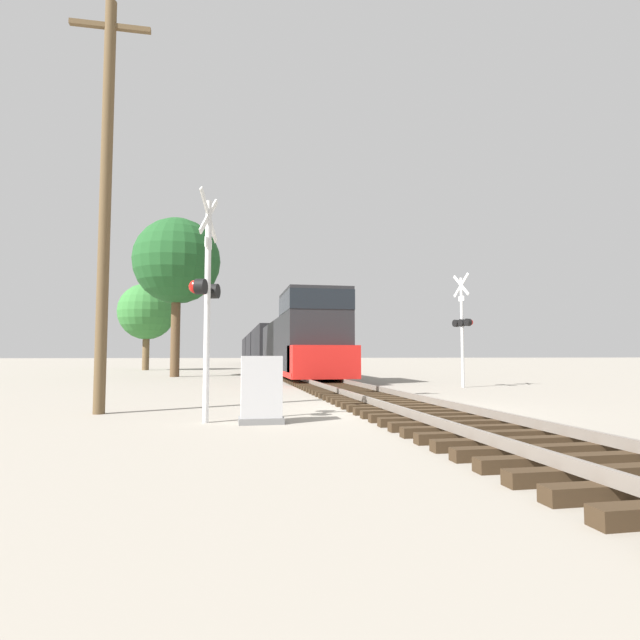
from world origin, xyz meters
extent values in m
plane|color=gray|center=(0.00, 0.00, 0.00)|extent=(400.00, 400.00, 0.00)
cube|color=#382819|center=(0.00, -6.90, 0.08)|extent=(2.60, 0.22, 0.16)
cube|color=#382819|center=(0.00, -6.30, 0.08)|extent=(2.60, 0.22, 0.16)
cube|color=#382819|center=(0.00, -5.70, 0.08)|extent=(2.60, 0.22, 0.16)
cube|color=#382819|center=(0.00, -5.10, 0.08)|extent=(2.60, 0.22, 0.16)
cube|color=#382819|center=(0.00, -4.50, 0.08)|extent=(2.60, 0.22, 0.16)
cube|color=#382819|center=(0.00, -3.90, 0.08)|extent=(2.60, 0.22, 0.16)
cube|color=#382819|center=(0.00, -3.30, 0.08)|extent=(2.60, 0.22, 0.16)
cube|color=#382819|center=(0.00, -2.70, 0.08)|extent=(2.60, 0.22, 0.16)
cube|color=#382819|center=(0.00, -2.10, 0.08)|extent=(2.60, 0.22, 0.16)
cube|color=#382819|center=(0.00, -1.50, 0.08)|extent=(2.60, 0.22, 0.16)
cube|color=#382819|center=(0.00, -0.90, 0.08)|extent=(2.60, 0.22, 0.16)
cube|color=#382819|center=(0.00, -0.30, 0.08)|extent=(2.60, 0.22, 0.16)
cube|color=#382819|center=(0.00, 0.30, 0.08)|extent=(2.60, 0.22, 0.16)
cube|color=#382819|center=(0.00, 0.90, 0.08)|extent=(2.60, 0.22, 0.16)
cube|color=#382819|center=(0.00, 1.50, 0.08)|extent=(2.60, 0.22, 0.16)
cube|color=#382819|center=(0.00, 2.10, 0.08)|extent=(2.60, 0.22, 0.16)
cube|color=#382819|center=(0.00, 2.70, 0.08)|extent=(2.60, 0.22, 0.16)
cube|color=#382819|center=(0.00, 3.30, 0.08)|extent=(2.60, 0.22, 0.16)
cube|color=#382819|center=(0.00, 3.90, 0.08)|extent=(2.60, 0.22, 0.16)
cube|color=#382819|center=(0.00, 4.50, 0.08)|extent=(2.60, 0.22, 0.16)
cube|color=#382819|center=(0.00, 5.10, 0.08)|extent=(2.60, 0.22, 0.16)
cube|color=#382819|center=(0.00, 5.70, 0.08)|extent=(2.60, 0.22, 0.16)
cube|color=#382819|center=(0.00, 6.30, 0.08)|extent=(2.60, 0.22, 0.16)
cube|color=#382819|center=(0.00, 6.90, 0.08)|extent=(2.60, 0.22, 0.16)
cube|color=#382819|center=(0.00, 7.50, 0.08)|extent=(2.60, 0.22, 0.16)
cube|color=#382819|center=(0.00, 8.10, 0.08)|extent=(2.60, 0.22, 0.16)
cube|color=#382819|center=(0.00, 8.70, 0.08)|extent=(2.60, 0.22, 0.16)
cube|color=#382819|center=(0.00, 9.30, 0.08)|extent=(2.60, 0.22, 0.16)
cube|color=#382819|center=(0.00, 9.90, 0.08)|extent=(2.60, 0.22, 0.16)
cube|color=#382819|center=(0.00, 10.50, 0.08)|extent=(2.60, 0.22, 0.16)
cube|color=#382819|center=(0.00, 11.10, 0.08)|extent=(2.60, 0.22, 0.16)
cube|color=#382819|center=(0.00, 11.70, 0.08)|extent=(2.60, 0.22, 0.16)
cube|color=#382819|center=(0.00, 12.30, 0.08)|extent=(2.60, 0.22, 0.16)
cube|color=#382819|center=(0.00, 12.90, 0.08)|extent=(2.60, 0.22, 0.16)
cube|color=#382819|center=(0.00, 13.50, 0.08)|extent=(2.60, 0.22, 0.16)
cube|color=#382819|center=(0.00, 14.10, 0.08)|extent=(2.60, 0.22, 0.16)
cube|color=#382819|center=(0.00, 14.70, 0.08)|extent=(2.60, 0.22, 0.16)
cube|color=#382819|center=(0.00, 15.30, 0.08)|extent=(2.60, 0.22, 0.16)
cube|color=#382819|center=(0.00, 15.90, 0.08)|extent=(2.60, 0.22, 0.16)
cube|color=#382819|center=(0.00, 16.50, 0.08)|extent=(2.60, 0.22, 0.16)
cube|color=#382819|center=(0.00, 17.10, 0.08)|extent=(2.60, 0.22, 0.16)
cube|color=#382819|center=(0.00, 17.70, 0.08)|extent=(2.60, 0.22, 0.16)
cube|color=#382819|center=(0.00, 18.30, 0.08)|extent=(2.60, 0.22, 0.16)
cube|color=#382819|center=(0.00, 18.90, 0.08)|extent=(2.60, 0.22, 0.16)
cube|color=#382819|center=(0.00, 19.50, 0.08)|extent=(2.60, 0.22, 0.16)
cube|color=slate|center=(-0.72, 0.00, 0.23)|extent=(0.07, 160.00, 0.15)
cube|color=slate|center=(0.72, 0.00, 0.23)|extent=(0.07, 160.00, 0.15)
cube|color=#232326|center=(0.00, 21.29, 1.87)|extent=(2.41, 13.87, 3.11)
cube|color=#232326|center=(0.00, 11.58, 2.31)|extent=(2.84, 4.36, 3.99)
cube|color=black|center=(0.00, 11.58, 3.71)|extent=(2.86, 4.40, 0.88)
cube|color=red|center=(0.00, 9.40, 1.01)|extent=(2.84, 1.98, 1.40)
cube|color=red|center=(0.00, 18.32, 0.43)|extent=(2.89, 19.41, 0.24)
cube|color=black|center=(0.00, 11.88, 0.50)|extent=(1.58, 2.20, 1.00)
cube|color=black|center=(0.00, 24.75, 0.50)|extent=(1.58, 2.20, 1.00)
cube|color=black|center=(0.00, 37.37, 2.13)|extent=(2.69, 14.65, 3.65)
cube|color=black|center=(0.00, 32.61, 0.45)|extent=(1.58, 2.20, 0.90)
cube|color=black|center=(0.00, 42.13, 0.45)|extent=(1.58, 2.20, 0.90)
cube|color=black|center=(0.00, 53.85, 2.13)|extent=(2.69, 14.65, 3.65)
cube|color=black|center=(0.00, 49.09, 0.45)|extent=(1.58, 2.20, 0.90)
cube|color=black|center=(0.00, 58.61, 0.45)|extent=(1.58, 2.20, 0.90)
cube|color=black|center=(0.00, 70.33, 2.13)|extent=(2.69, 14.65, 3.65)
cube|color=black|center=(0.00, 65.56, 0.45)|extent=(1.58, 2.20, 0.90)
cube|color=black|center=(0.00, 75.09, 0.45)|extent=(1.58, 2.20, 0.90)
cylinder|color=silver|center=(-4.42, -1.52, 2.18)|extent=(0.12, 0.12, 4.36)
cube|color=white|center=(-4.42, -1.52, 4.06)|extent=(0.33, 0.88, 0.93)
cube|color=white|center=(-4.42, -1.52, 4.06)|extent=(0.33, 0.88, 0.93)
cube|color=black|center=(-4.42, -1.52, 2.60)|extent=(0.34, 0.83, 0.06)
cylinder|color=black|center=(-4.31, -1.19, 2.60)|extent=(0.27, 0.34, 0.30)
sphere|color=red|center=(-4.40, -1.16, 2.60)|extent=(0.26, 0.26, 0.26)
cylinder|color=black|center=(-4.53, -1.85, 2.60)|extent=(0.27, 0.34, 0.30)
sphere|color=red|center=(-4.63, -1.82, 2.60)|extent=(0.26, 0.26, 0.26)
cube|color=white|center=(-4.42, -1.52, 3.51)|extent=(0.13, 0.31, 0.20)
cylinder|color=silver|center=(5.32, 7.23, 2.22)|extent=(0.12, 0.12, 4.44)
cube|color=white|center=(5.32, 7.23, 4.14)|extent=(0.25, 0.91, 0.93)
cube|color=white|center=(5.32, 7.23, 4.14)|extent=(0.25, 0.91, 0.93)
cube|color=black|center=(5.32, 7.23, 2.60)|extent=(0.27, 0.85, 0.06)
cylinder|color=black|center=(5.41, 6.89, 2.60)|extent=(0.25, 0.33, 0.30)
sphere|color=red|center=(5.50, 6.91, 2.60)|extent=(0.26, 0.26, 0.26)
cylinder|color=black|center=(5.32, 7.23, 2.60)|extent=(0.25, 0.33, 0.30)
sphere|color=red|center=(5.42, 7.25, 2.60)|extent=(0.26, 0.26, 0.26)
cylinder|color=black|center=(5.24, 7.57, 2.60)|extent=(0.25, 0.33, 0.30)
sphere|color=red|center=(5.34, 7.59, 2.60)|extent=(0.26, 0.26, 0.26)
cube|color=white|center=(5.32, 7.23, 3.59)|extent=(0.11, 0.32, 0.20)
cube|color=slate|center=(-3.37, -1.84, 0.06)|extent=(0.85, 0.51, 0.12)
cube|color=#BCBCBF|center=(-3.37, -1.84, 0.70)|extent=(0.77, 0.46, 1.17)
cylinder|color=brown|center=(-6.80, 0.36, 4.79)|extent=(0.26, 0.26, 9.58)
cube|color=brown|center=(-6.80, 0.36, 8.98)|extent=(1.80, 0.12, 0.12)
cylinder|color=brown|center=(-7.05, 19.30, 2.71)|extent=(0.55, 0.55, 5.42)
sphere|color=#1E5123|center=(-7.05, 19.30, 6.96)|extent=(5.16, 5.16, 5.16)
cylinder|color=brown|center=(-10.85, 33.36, 1.80)|extent=(0.57, 0.57, 3.59)
sphere|color=#337533|center=(-10.85, 33.36, 5.04)|extent=(4.84, 4.84, 4.84)
camera|label=1|loc=(-4.04, -11.50, 1.31)|focal=28.00mm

